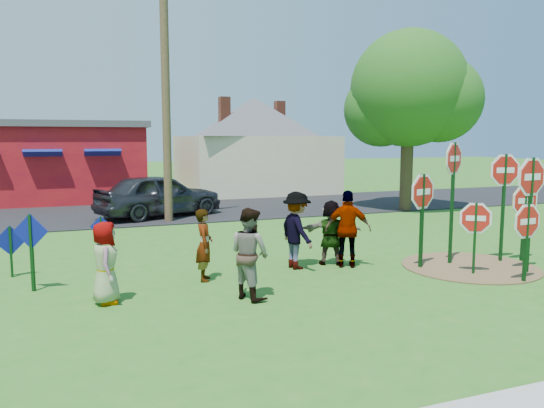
{
  "coord_description": "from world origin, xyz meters",
  "views": [
    {
      "loc": [
        -4.41,
        -10.97,
        3.1
      ],
      "look_at": [
        0.22,
        1.17,
        1.48
      ],
      "focal_mm": 35.0,
      "sensor_mm": 36.0,
      "label": 1
    }
  ],
  "objects_px": {
    "stop_sign_b": "(453,171)",
    "utility_pole": "(165,81)",
    "leafy_tree": "(411,95)",
    "person_b": "(204,245)",
    "stop_sign_c": "(531,188)",
    "stop_sign_a": "(475,223)",
    "stop_sign_d": "(504,180)",
    "suv": "(159,195)",
    "person_a": "(105,263)"
  },
  "relations": [
    {
      "from": "suv",
      "to": "utility_pole",
      "type": "relative_size",
      "value": 0.51
    },
    {
      "from": "person_b",
      "to": "utility_pole",
      "type": "height_order",
      "value": "utility_pole"
    },
    {
      "from": "suv",
      "to": "stop_sign_c",
      "type": "bearing_deg",
      "value": -171.05
    },
    {
      "from": "utility_pole",
      "to": "person_b",
      "type": "bearing_deg",
      "value": -94.66
    },
    {
      "from": "stop_sign_d",
      "to": "stop_sign_a",
      "type": "bearing_deg",
      "value": -143.09
    },
    {
      "from": "stop_sign_a",
      "to": "person_a",
      "type": "height_order",
      "value": "stop_sign_a"
    },
    {
      "from": "stop_sign_b",
      "to": "utility_pole",
      "type": "xyz_separation_m",
      "value": [
        -5.33,
        9.13,
        2.85
      ]
    },
    {
      "from": "person_b",
      "to": "leafy_tree",
      "type": "bearing_deg",
      "value": -38.4
    },
    {
      "from": "stop_sign_b",
      "to": "stop_sign_c",
      "type": "height_order",
      "value": "stop_sign_b"
    },
    {
      "from": "stop_sign_b",
      "to": "utility_pole",
      "type": "distance_m",
      "value": 10.95
    },
    {
      "from": "stop_sign_a",
      "to": "utility_pole",
      "type": "xyz_separation_m",
      "value": [
        -5.16,
        10.14,
        3.96
      ]
    },
    {
      "from": "leafy_tree",
      "to": "stop_sign_a",
      "type": "bearing_deg",
      "value": -117.48
    },
    {
      "from": "stop_sign_c",
      "to": "suv",
      "type": "bearing_deg",
      "value": 113.07
    },
    {
      "from": "person_a",
      "to": "person_b",
      "type": "bearing_deg",
      "value": -64.15
    },
    {
      "from": "stop_sign_c",
      "to": "person_b",
      "type": "height_order",
      "value": "stop_sign_c"
    },
    {
      "from": "stop_sign_c",
      "to": "suv",
      "type": "relative_size",
      "value": 0.57
    },
    {
      "from": "stop_sign_c",
      "to": "stop_sign_d",
      "type": "xyz_separation_m",
      "value": [
        0.3,
        1.1,
        0.1
      ]
    },
    {
      "from": "stop_sign_b",
      "to": "leafy_tree",
      "type": "xyz_separation_m",
      "value": [
        4.85,
        8.63,
        2.59
      ]
    },
    {
      "from": "stop_sign_d",
      "to": "person_b",
      "type": "bearing_deg",
      "value": -176.87
    },
    {
      "from": "stop_sign_b",
      "to": "person_a",
      "type": "bearing_deg",
      "value": 157.13
    },
    {
      "from": "stop_sign_a",
      "to": "suv",
      "type": "height_order",
      "value": "stop_sign_a"
    },
    {
      "from": "suv",
      "to": "utility_pole",
      "type": "bearing_deg",
      "value": 165.72
    },
    {
      "from": "stop_sign_c",
      "to": "utility_pole",
      "type": "height_order",
      "value": "utility_pole"
    },
    {
      "from": "stop_sign_d",
      "to": "utility_pole",
      "type": "relative_size",
      "value": 0.29
    },
    {
      "from": "person_b",
      "to": "utility_pole",
      "type": "bearing_deg",
      "value": 10.77
    },
    {
      "from": "stop_sign_c",
      "to": "leafy_tree",
      "type": "xyz_separation_m",
      "value": [
        3.8,
        9.99,
        2.93
      ]
    },
    {
      "from": "stop_sign_d",
      "to": "person_b",
      "type": "relative_size",
      "value": 1.81
    },
    {
      "from": "leafy_tree",
      "to": "person_b",
      "type": "bearing_deg",
      "value": -143.83
    },
    {
      "from": "stop_sign_c",
      "to": "utility_pole",
      "type": "bearing_deg",
      "value": 115.53
    },
    {
      "from": "utility_pole",
      "to": "person_a",
      "type": "bearing_deg",
      "value": -106.68
    },
    {
      "from": "person_a",
      "to": "stop_sign_d",
      "type": "bearing_deg",
      "value": -87.96
    },
    {
      "from": "stop_sign_c",
      "to": "person_a",
      "type": "bearing_deg",
      "value": 167.28
    },
    {
      "from": "utility_pole",
      "to": "stop_sign_b",
      "type": "bearing_deg",
      "value": -59.72
    },
    {
      "from": "stop_sign_d",
      "to": "person_a",
      "type": "relative_size",
      "value": 1.83
    },
    {
      "from": "person_a",
      "to": "suv",
      "type": "xyz_separation_m",
      "value": [
        2.68,
        10.7,
        0.1
      ]
    },
    {
      "from": "leafy_tree",
      "to": "stop_sign_c",
      "type": "bearing_deg",
      "value": -110.8
    },
    {
      "from": "person_a",
      "to": "person_b",
      "type": "height_order",
      "value": "person_b"
    },
    {
      "from": "stop_sign_c",
      "to": "suv",
      "type": "distance_m",
      "value": 13.53
    },
    {
      "from": "stop_sign_a",
      "to": "suv",
      "type": "bearing_deg",
      "value": 147.64
    },
    {
      "from": "stop_sign_a",
      "to": "person_b",
      "type": "xyz_separation_m",
      "value": [
        -5.85,
        1.71,
        -0.4
      ]
    },
    {
      "from": "stop_sign_c",
      "to": "stop_sign_a",
      "type": "bearing_deg",
      "value": 158.49
    },
    {
      "from": "stop_sign_c",
      "to": "utility_pole",
      "type": "xyz_separation_m",
      "value": [
        -6.38,
        10.49,
        3.19
      ]
    },
    {
      "from": "stop_sign_a",
      "to": "person_b",
      "type": "distance_m",
      "value": 6.1
    },
    {
      "from": "person_a",
      "to": "leafy_tree",
      "type": "height_order",
      "value": "leafy_tree"
    },
    {
      "from": "person_a",
      "to": "utility_pole",
      "type": "relative_size",
      "value": 0.16
    },
    {
      "from": "stop_sign_c",
      "to": "stop_sign_d",
      "type": "bearing_deg",
      "value": 68.86
    },
    {
      "from": "stop_sign_c",
      "to": "leafy_tree",
      "type": "height_order",
      "value": "leafy_tree"
    },
    {
      "from": "stop_sign_c",
      "to": "utility_pole",
      "type": "distance_m",
      "value": 12.68
    },
    {
      "from": "person_b",
      "to": "suv",
      "type": "relative_size",
      "value": 0.32
    },
    {
      "from": "stop_sign_a",
      "to": "utility_pole",
      "type": "distance_m",
      "value": 12.05
    }
  ]
}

